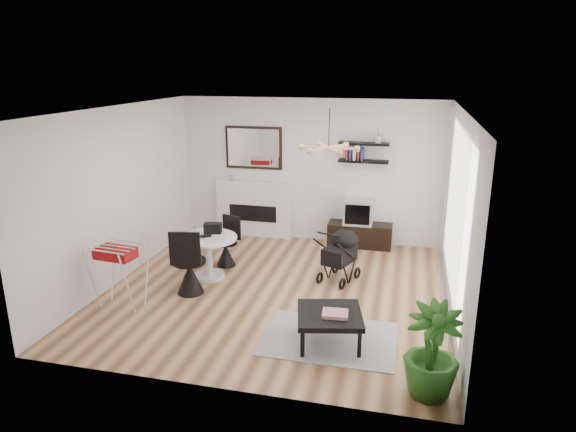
% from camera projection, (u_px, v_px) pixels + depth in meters
% --- Properties ---
extents(floor, '(5.00, 5.00, 0.00)m').
position_uv_depth(floor, '(277.00, 290.00, 7.76)').
color(floor, brown).
rests_on(floor, ground).
extents(ceiling, '(5.00, 5.00, 0.00)m').
position_uv_depth(ceiling, '(275.00, 109.00, 6.99)').
color(ceiling, white).
rests_on(ceiling, wall_back).
extents(wall_back, '(5.00, 0.00, 5.00)m').
position_uv_depth(wall_back, '(310.00, 171.00, 9.71)').
color(wall_back, white).
rests_on(wall_back, floor).
extents(wall_left, '(0.00, 5.00, 5.00)m').
position_uv_depth(wall_left, '(120.00, 195.00, 7.94)').
color(wall_left, white).
rests_on(wall_left, floor).
extents(wall_right, '(0.00, 5.00, 5.00)m').
position_uv_depth(wall_right, '(458.00, 216.00, 6.81)').
color(wall_right, white).
rests_on(wall_right, floor).
extents(sheer_curtain, '(0.04, 3.60, 2.60)m').
position_uv_depth(sheer_curtain, '(449.00, 212.00, 7.02)').
color(sheer_curtain, white).
rests_on(sheer_curtain, wall_right).
extents(fireplace, '(1.50, 0.17, 2.16)m').
position_uv_depth(fireplace, '(254.00, 202.00, 10.07)').
color(fireplace, white).
rests_on(fireplace, floor).
extents(shelf_lower, '(0.90, 0.25, 0.04)m').
position_uv_depth(shelf_lower, '(363.00, 161.00, 9.29)').
color(shelf_lower, black).
rests_on(shelf_lower, wall_back).
extents(shelf_upper, '(0.90, 0.25, 0.04)m').
position_uv_depth(shelf_upper, '(364.00, 144.00, 9.20)').
color(shelf_upper, black).
rests_on(shelf_upper, wall_back).
extents(pendant_lamp, '(0.90, 0.90, 0.10)m').
position_uv_depth(pendant_lamp, '(329.00, 148.00, 7.27)').
color(pendant_lamp, tan).
rests_on(pendant_lamp, ceiling).
extents(tv_console, '(1.18, 0.41, 0.44)m').
position_uv_depth(tv_console, '(360.00, 235.00, 9.60)').
color(tv_console, black).
rests_on(tv_console, floor).
extents(crt_tv, '(0.53, 0.46, 0.46)m').
position_uv_depth(crt_tv, '(359.00, 212.00, 9.48)').
color(crt_tv, silver).
rests_on(crt_tv, tv_console).
extents(dining_table, '(0.94, 0.94, 0.68)m').
position_uv_depth(dining_table, '(208.00, 251.00, 8.12)').
color(dining_table, white).
rests_on(dining_table, floor).
extents(laptop, '(0.36, 0.31, 0.02)m').
position_uv_depth(laptop, '(202.00, 237.00, 7.99)').
color(laptop, black).
rests_on(laptop, dining_table).
extents(black_bag, '(0.30, 0.21, 0.16)m').
position_uv_depth(black_bag, '(213.00, 228.00, 8.22)').
color(black_bag, black).
rests_on(black_bag, dining_table).
extents(newspaper, '(0.37, 0.33, 0.01)m').
position_uv_depth(newspaper, '(216.00, 239.00, 7.94)').
color(newspaper, silver).
rests_on(newspaper, dining_table).
extents(drinking_glass, '(0.06, 0.06, 0.09)m').
position_uv_depth(drinking_glass, '(194.00, 230.00, 8.25)').
color(drinking_glass, white).
rests_on(drinking_glass, dining_table).
extents(chair_far, '(0.43, 0.45, 0.84)m').
position_uv_depth(chair_far, '(226.00, 250.00, 8.68)').
color(chair_far, black).
rests_on(chair_far, floor).
extents(chair_near, '(0.51, 0.53, 1.03)m').
position_uv_depth(chair_near, '(190.00, 273.00, 7.58)').
color(chair_near, black).
rests_on(chair_near, floor).
extents(drying_rack, '(0.67, 0.64, 0.92)m').
position_uv_depth(drying_rack, '(120.00, 275.00, 7.12)').
color(drying_rack, white).
rests_on(drying_rack, floor).
extents(stroller, '(0.66, 0.81, 0.89)m').
position_uv_depth(stroller, '(341.00, 257.00, 8.06)').
color(stroller, black).
rests_on(stroller, floor).
extents(rug, '(1.65, 1.19, 0.01)m').
position_uv_depth(rug, '(329.00, 338.00, 6.39)').
color(rug, '#ADADAD').
rests_on(rug, floor).
extents(coffee_table, '(0.92, 0.92, 0.40)m').
position_uv_depth(coffee_table, '(330.00, 316.00, 6.21)').
color(coffee_table, black).
rests_on(coffee_table, rug).
extents(magazines, '(0.32, 0.27, 0.04)m').
position_uv_depth(magazines, '(335.00, 314.00, 6.12)').
color(magazines, '#DA3642').
rests_on(magazines, coffee_table).
extents(potted_plant, '(0.58, 0.58, 1.01)m').
position_uv_depth(potted_plant, '(432.00, 351.00, 5.18)').
color(potted_plant, '#28611B').
rests_on(potted_plant, floor).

